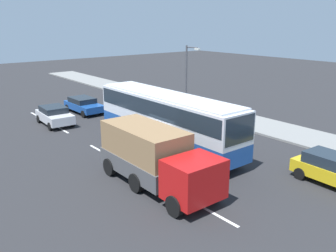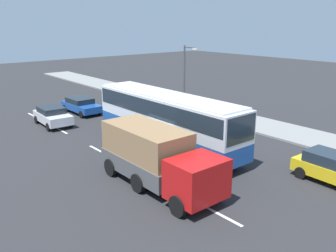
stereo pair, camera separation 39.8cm
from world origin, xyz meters
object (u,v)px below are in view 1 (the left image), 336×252
Objects in this scene: coach_bus at (167,115)px; cargo_truck at (155,156)px; car_silver_hatch at (55,115)px; street_lamp at (188,74)px; car_blue_saloon at (84,105)px; car_yellow_taxi at (335,170)px.

coach_bus reaches higher than cargo_truck.
cargo_truck is at bearing 0.53° from car_silver_hatch.
coach_bus is 2.07× the size of street_lamp.
car_blue_saloon is at bearing 123.67° from car_silver_hatch.
coach_bus is at bearing 22.09° from car_silver_hatch.
coach_bus is at bearing -49.87° from street_lamp.
car_silver_hatch is 0.92× the size of car_blue_saloon.
cargo_truck is 15.58m from street_lamp.
car_yellow_taxi is 20.97m from car_silver_hatch.
coach_bus reaches higher than car_blue_saloon.
car_silver_hatch is (-10.05, -3.59, -1.44)m from coach_bus.
car_yellow_taxi is 0.98× the size of car_blue_saloon.
cargo_truck is at bearing -126.02° from car_yellow_taxi.
cargo_truck is 1.64× the size of car_blue_saloon.
car_silver_hatch is 0.69× the size of street_lamp.
street_lamp is (3.81, 10.99, 2.81)m from car_silver_hatch.
cargo_truck is 14.20m from car_silver_hatch.
car_silver_hatch is (-19.86, -6.71, -0.03)m from car_yellow_taxi.
coach_bus is 10.40m from car_yellow_taxi.
coach_bus is 2.98× the size of car_silver_hatch.
street_lamp is at bearing 167.48° from car_yellow_taxi.
cargo_truck is at bearing -15.55° from car_blue_saloon.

